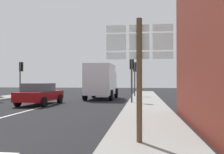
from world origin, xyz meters
The scene contains 9 objects.
ground_plane centered at (0.00, 10.00, 0.00)m, with size 80.00×80.00×0.00m, color black.
sidewalk_right centered at (6.45, 8.00, 0.07)m, with size 2.53×44.00×0.14m, color gray.
lane_centre_stripe centered at (0.00, 6.00, 0.01)m, with size 0.16×12.00×0.01m, color silver.
sedan_far centered at (-0.70, 10.72, 0.76)m, with size 2.10×4.27×1.47m.
delivery_truck centered at (2.60, 16.23, 1.65)m, with size 2.55×5.03×3.05m.
route_sign_post centered at (6.14, 0.93, 2.00)m, with size 1.66×0.14×3.20m.
traffic_light_far_left centered at (-5.49, 17.28, 2.55)m, with size 0.30×0.49×3.44m.
traffic_light_near_right centered at (5.49, 11.93, 2.47)m, with size 0.30×0.49×3.34m.
traffic_light_far_right centered at (5.49, 18.84, 2.54)m, with size 0.30×0.49×3.43m.
Camera 1 is at (6.21, -5.18, 1.66)m, focal length 39.29 mm.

